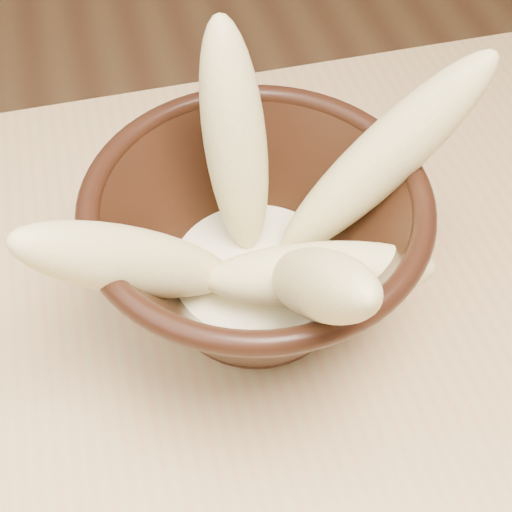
{
  "coord_description": "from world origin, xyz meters",
  "views": [
    {
      "loc": [
        0.11,
        -0.15,
        1.17
      ],
      "look_at": [
        0.18,
        0.14,
        0.81
      ],
      "focal_mm": 50.0,
      "sensor_mm": 36.0,
      "label": 1
    }
  ],
  "objects": [
    {
      "name": "bowl",
      "position": [
        0.18,
        0.14,
        0.82
      ],
      "size": [
        0.21,
        0.21,
        0.12
      ],
      "rotation": [
        0.0,
        0.0,
        0.37
      ],
      "color": "black",
      "rests_on": "table"
    },
    {
      "name": "milk_puddle",
      "position": [
        0.18,
        0.14,
        0.79
      ],
      "size": [
        0.12,
        0.12,
        0.02
      ],
      "primitive_type": "cylinder",
      "color": "#FEF7CC",
      "rests_on": "bowl"
    },
    {
      "name": "banana_upright",
      "position": [
        0.18,
        0.18,
        0.87
      ],
      "size": [
        0.05,
        0.09,
        0.16
      ],
      "primitive_type": "ellipsoid",
      "rotation": [
        0.32,
        0.0,
        3.21
      ],
      "color": "#D0BE7B",
      "rests_on": "bowl"
    },
    {
      "name": "banana_left",
      "position": [
        0.11,
        0.11,
        0.85
      ],
      "size": [
        0.15,
        0.08,
        0.14
      ],
      "primitive_type": "ellipsoid",
      "rotation": [
        0.81,
        0.0,
        -1.26
      ],
      "color": "#D0BE7B",
      "rests_on": "bowl"
    },
    {
      "name": "banana_right",
      "position": [
        0.27,
        0.15,
        0.86
      ],
      "size": [
        0.15,
        0.04,
        0.16
      ],
      "primitive_type": "ellipsoid",
      "rotation": [
        0.71,
        0.0,
        1.58
      ],
      "color": "#D0BE7B",
      "rests_on": "bowl"
    },
    {
      "name": "banana_across",
      "position": [
        0.21,
        0.1,
        0.83
      ],
      "size": [
        0.15,
        0.08,
        0.06
      ],
      "primitive_type": "ellipsoid",
      "rotation": [
        1.39,
        0.0,
        1.25
      ],
      "color": "#D0BE7B",
      "rests_on": "bowl"
    },
    {
      "name": "banana_front",
      "position": [
        0.2,
        0.07,
        0.86
      ],
      "size": [
        0.04,
        0.15,
        0.16
      ],
      "primitive_type": "ellipsoid",
      "rotation": [
        0.73,
        0.0,
        0.0
      ],
      "color": "#D0BE7B",
      "rests_on": "bowl"
    }
  ]
}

